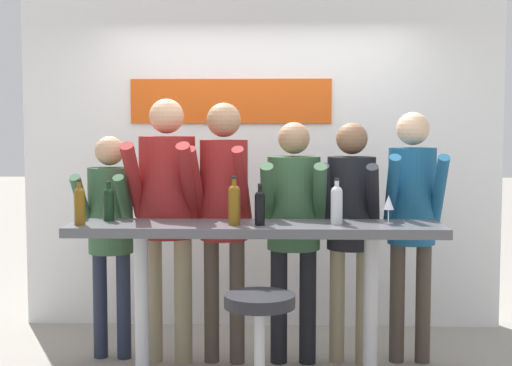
{
  "coord_description": "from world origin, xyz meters",
  "views": [
    {
      "loc": [
        0.14,
        -4.42,
        1.63
      ],
      "look_at": [
        0.0,
        0.07,
        1.29
      ],
      "focal_mm": 50.0,
      "sensor_mm": 36.0,
      "label": 1
    }
  ],
  "objects": [
    {
      "name": "person_center_left",
      "position": [
        -0.24,
        0.46,
        1.14
      ],
      "size": [
        0.44,
        0.57,
        1.81
      ],
      "rotation": [
        0.0,
        0.0,
        -0.12
      ],
      "color": "#473D33",
      "rests_on": "ground_plane"
    },
    {
      "name": "person_center_right",
      "position": [
        0.64,
        0.48,
        1.05
      ],
      "size": [
        0.46,
        0.57,
        1.68
      ],
      "rotation": [
        0.0,
        0.0,
        -0.18
      ],
      "color": "gray",
      "rests_on": "ground_plane"
    },
    {
      "name": "wine_bottle_0",
      "position": [
        0.5,
        0.0,
        1.18
      ],
      "size": [
        0.07,
        0.07,
        0.29
      ],
      "color": "#B7BCC1",
      "rests_on": "tasting_table"
    },
    {
      "name": "person_left",
      "position": [
        -0.63,
        0.46,
        1.14
      ],
      "size": [
        0.49,
        0.6,
        1.84
      ],
      "rotation": [
        0.0,
        0.0,
        -0.08
      ],
      "color": "gray",
      "rests_on": "ground_plane"
    },
    {
      "name": "person_center",
      "position": [
        0.25,
        0.46,
        1.04
      ],
      "size": [
        0.44,
        0.54,
        1.68
      ],
      "rotation": [
        0.0,
        0.0,
        -0.03
      ],
      "color": "black",
      "rests_on": "ground_plane"
    },
    {
      "name": "person_right",
      "position": [
        1.07,
        0.51,
        1.1
      ],
      "size": [
        0.41,
        0.54,
        1.75
      ],
      "rotation": [
        0.0,
        0.0,
        -0.04
      ],
      "color": "#473D33",
      "rests_on": "ground_plane"
    },
    {
      "name": "bar_stool",
      "position": [
        0.04,
        -0.57,
        0.48
      ],
      "size": [
        0.41,
        0.41,
        0.73
      ],
      "color": "#B2B2B7",
      "rests_on": "ground_plane"
    },
    {
      "name": "wine_bottle_4",
      "position": [
        -0.95,
        0.12,
        1.16
      ],
      "size": [
        0.07,
        0.07,
        0.25
      ],
      "color": "black",
      "rests_on": "tasting_table"
    },
    {
      "name": "wine_glass_0",
      "position": [
        0.83,
        0.05,
        1.17
      ],
      "size": [
        0.07,
        0.07,
        0.18
      ],
      "color": "silver",
      "rests_on": "tasting_table"
    },
    {
      "name": "back_wall",
      "position": [
        -0.0,
        1.47,
        1.37
      ],
      "size": [
        3.93,
        0.12,
        2.74
      ],
      "color": "white",
      "rests_on": "ground_plane"
    },
    {
      "name": "tasting_table",
      "position": [
        0.0,
        0.0,
        0.86
      ],
      "size": [
        2.33,
        0.49,
        1.04
      ],
      "color": "#4C4C51",
      "rests_on": "ground_plane"
    },
    {
      "name": "wine_bottle_2",
      "position": [
        -1.08,
        -0.09,
        1.17
      ],
      "size": [
        0.07,
        0.07,
        0.28
      ],
      "color": "brown",
      "rests_on": "tasting_table"
    },
    {
      "name": "wine_bottle_1",
      "position": [
        0.03,
        -0.07,
        1.16
      ],
      "size": [
        0.06,
        0.06,
        0.26
      ],
      "color": "black",
      "rests_on": "tasting_table"
    },
    {
      "name": "person_far_left",
      "position": [
        -1.04,
        0.53,
        0.99
      ],
      "size": [
        0.4,
        0.5,
        1.59
      ],
      "rotation": [
        0.0,
        0.0,
        -0.07
      ],
      "color": "#23283D",
      "rests_on": "ground_plane"
    },
    {
      "name": "wine_bottle_3",
      "position": [
        -0.13,
        -0.07,
        1.18
      ],
      "size": [
        0.07,
        0.07,
        0.3
      ],
      "color": "brown",
      "rests_on": "tasting_table"
    }
  ]
}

